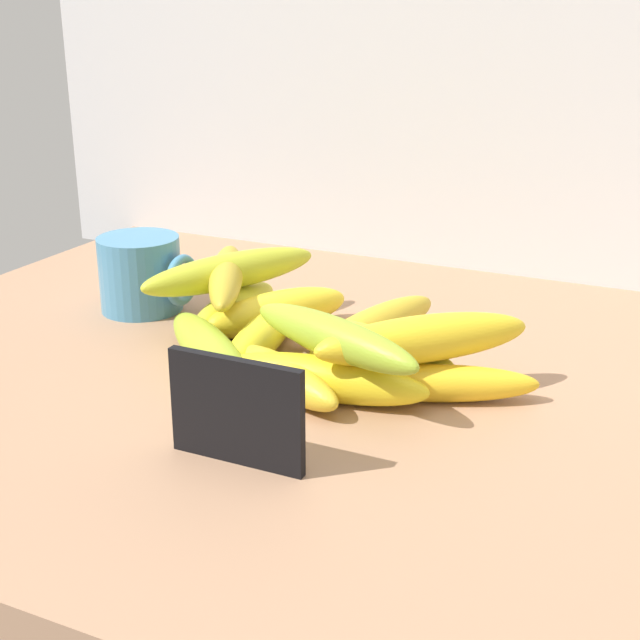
# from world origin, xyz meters

# --- Properties ---
(counter_top) EXTENTS (1.10, 0.76, 0.03)m
(counter_top) POSITION_xyz_m (0.00, 0.00, 0.01)
(counter_top) COLOR #A77C5E
(counter_top) RESTS_ON ground
(back_wall) EXTENTS (1.30, 0.02, 0.70)m
(back_wall) POSITION_xyz_m (0.00, 0.39, 0.35)
(back_wall) COLOR silver
(back_wall) RESTS_ON ground
(chalkboard_sign) EXTENTS (0.11, 0.02, 0.08)m
(chalkboard_sign) POSITION_xyz_m (-0.04, -0.18, 0.07)
(chalkboard_sign) COLOR black
(chalkboard_sign) RESTS_ON counter_top
(coffee_mug) EXTENTS (0.10, 0.09, 0.08)m
(coffee_mug) POSITION_xyz_m (-0.31, 0.08, 0.07)
(coffee_mug) COLOR teal
(coffee_mug) RESTS_ON counter_top
(banana_0) EXTENTS (0.18, 0.10, 0.03)m
(banana_0) POSITION_xyz_m (0.06, -0.01, 0.05)
(banana_0) COLOR yellow
(banana_0) RESTS_ON counter_top
(banana_1) EXTENTS (0.19, 0.06, 0.04)m
(banana_1) POSITION_xyz_m (-0.03, -0.05, 0.05)
(banana_1) COLOR yellow
(banana_1) RESTS_ON counter_top
(banana_2) EXTENTS (0.18, 0.16, 0.04)m
(banana_2) POSITION_xyz_m (-0.15, -0.04, 0.05)
(banana_2) COLOR #9CB82C
(banana_2) RESTS_ON counter_top
(banana_3) EXTENTS (0.12, 0.17, 0.04)m
(banana_3) POSITION_xyz_m (-0.14, 0.08, 0.05)
(banana_3) COLOR yellow
(banana_3) RESTS_ON counter_top
(banana_4) EXTENTS (0.09, 0.20, 0.04)m
(banana_4) POSITION_xyz_m (-0.04, 0.09, 0.05)
(banana_4) COLOR gold
(banana_4) RESTS_ON counter_top
(banana_5) EXTENTS (0.20, 0.08, 0.04)m
(banana_5) POSITION_xyz_m (-0.02, 0.03, 0.05)
(banana_5) COLOR yellow
(banana_5) RESTS_ON counter_top
(banana_6) EXTENTS (0.15, 0.10, 0.04)m
(banana_6) POSITION_xyz_m (-0.07, -0.06, 0.05)
(banana_6) COLOR yellow
(banana_6) RESTS_ON counter_top
(banana_7) EXTENTS (0.06, 0.18, 0.04)m
(banana_7) POSITION_xyz_m (-0.13, 0.01, 0.05)
(banana_7) COLOR yellow
(banana_7) RESTS_ON counter_top
(banana_8) EXTENTS (0.04, 0.15, 0.04)m
(banana_8) POSITION_xyz_m (-0.19, 0.07, 0.05)
(banana_8) COLOR yellow
(banana_8) RESTS_ON counter_top
(banana_9) EXTENTS (0.13, 0.20, 0.04)m
(banana_9) POSITION_xyz_m (-0.20, 0.08, 0.09)
(banana_9) COLOR gold
(banana_9) RESTS_ON banana_8
(banana_10) EXTENTS (0.19, 0.10, 0.04)m
(banana_10) POSITION_xyz_m (-0.02, -0.04, 0.09)
(banana_10) COLOR #96B52D
(banana_10) RESTS_ON banana_1
(banana_11) EXTENTS (0.13, 0.19, 0.03)m
(banana_11) POSITION_xyz_m (-0.20, 0.07, 0.09)
(banana_11) COLOR gold
(banana_11) RESTS_ON banana_8
(banana_12) EXTENTS (0.17, 0.17, 0.04)m
(banana_12) POSITION_xyz_m (0.04, -0.01, 0.08)
(banana_12) COLOR yellow
(banana_12) RESTS_ON banana_0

